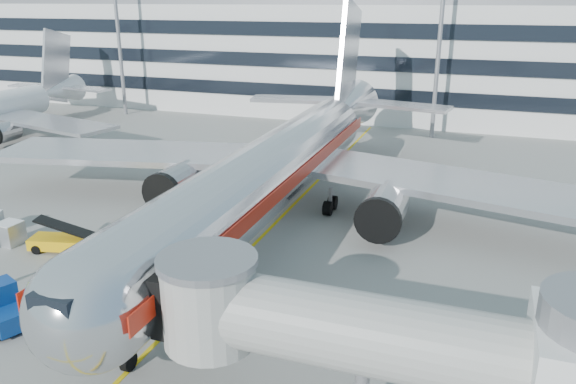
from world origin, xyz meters
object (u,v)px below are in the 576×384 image
(baggage_tug, at_px, (3,308))
(cargo_container_front, at_px, (10,233))
(belt_loader, at_px, (65,241))
(main_jet, at_px, (281,164))

(baggage_tug, height_order, cargo_container_front, baggage_tug)
(belt_loader, height_order, cargo_container_front, belt_loader)
(cargo_container_front, bearing_deg, belt_loader, 5.08)
(belt_loader, bearing_deg, baggage_tug, -68.70)
(belt_loader, relative_size, cargo_container_front, 3.15)
(belt_loader, height_order, baggage_tug, belt_loader)
(main_jet, relative_size, baggage_tug, 15.06)
(main_jet, distance_m, baggage_tug, 20.61)
(main_jet, relative_size, belt_loader, 10.48)
(belt_loader, distance_m, baggage_tug, 8.94)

